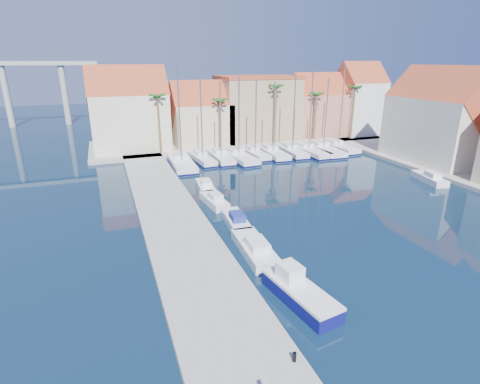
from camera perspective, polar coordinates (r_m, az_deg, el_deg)
The scene contains 31 objects.
ground at distance 26.83m, azimuth 16.35°, elevation -14.41°, with size 260.00×260.00×0.00m, color black.
quay_west at distance 34.56m, azimuth -9.63°, elevation -5.39°, with size 6.00×77.00×0.50m, color gray.
shore_north at distance 71.28m, azimuth 0.24°, elevation 7.81°, with size 54.00×16.00×0.50m, color gray.
bollard at distance 20.37m, azimuth 8.30°, elevation -23.62°, with size 0.20×0.20×0.51m, color black.
fishing_boat at distance 24.94m, azimuth 8.95°, elevation -14.71°, with size 2.91×6.22×2.09m.
motorboat_west_0 at distance 30.10m, azimuth 2.28°, elevation -8.49°, with size 2.35×6.54×1.40m.
motorboat_west_1 at distance 34.92m, azimuth -0.59°, elevation -4.36°, with size 2.15×5.43×1.40m.
motorboat_west_2 at distance 39.99m, azimuth -3.96°, elevation -1.25°, with size 2.11×5.15×1.40m.
motorboat_west_3 at distance 44.38m, azimuth -5.28°, elevation 0.83°, with size 2.13×5.31×1.40m.
motorboat_east_1 at distance 53.23m, azimuth 26.93°, elevation 1.93°, with size 2.82×5.75×1.40m.
sailboat_0 at distance 55.55m, azimuth -8.95°, elevation 4.58°, with size 3.46×11.42×14.85m.
sailboat_1 at distance 57.05m, azimuth -5.85°, elevation 5.16°, with size 2.77×8.21×13.13m.
sailboat_2 at distance 58.04m, azimuth -3.03°, elevation 5.43°, with size 2.54×9.04×11.79m.
sailboat_3 at distance 58.43m, azimuth -0.41°, elevation 5.53°, with size 3.69×10.95×12.33m.
sailboat_4 at distance 60.24m, azimuth 2.16°, elevation 5.98°, with size 2.57×8.54×11.93m.
sailboat_5 at distance 61.11m, azimuth 4.84°, elevation 6.09°, with size 3.06×10.06×11.65m.
sailboat_6 at distance 62.35m, azimuth 7.76°, elevation 6.29°, with size 2.95×9.27×13.73m.
sailboat_7 at distance 63.55m, azimuth 10.07°, elevation 6.38°, with size 3.81×11.45×13.64m.
sailboat_8 at distance 65.03m, azimuth 12.32°, elevation 6.51°, with size 3.88×11.85×11.91m.
sailboat_9 at distance 67.20m, azimuth 14.47°, elevation 6.79°, with size 2.87×10.18×14.05m.
building_0 at distance 65.15m, azimuth -16.52°, elevation 11.53°, with size 12.30×9.00×13.50m.
building_1 at distance 67.15m, azimuth -5.99°, elevation 11.36°, with size 10.30×8.00×11.00m.
building_2 at distance 71.41m, azimuth 2.57°, elevation 12.70°, with size 14.20×10.20×11.50m.
building_3 at distance 75.97m, azimuth 11.46°, elevation 12.45°, with size 10.30×8.00×12.00m.
building_4 at distance 80.07m, azimuth 17.57°, elevation 13.08°, with size 8.30×8.00×14.00m.
building_6 at distance 62.60m, azimuth 28.23°, elevation 9.75°, with size 9.00×14.30×13.50m.
palm_0 at distance 60.32m, azimuth -12.50°, elevation 13.74°, with size 2.60×2.60×10.15m.
palm_1 at distance 62.56m, azimuth -3.10°, elevation 13.47°, with size 2.60×2.60×9.15m.
palm_2 at distance 66.00m, azimuth 5.51°, elevation 15.36°, with size 2.60×2.60×11.15m.
palm_3 at distance 69.89m, azimuth 11.60°, elevation 14.13°, with size 2.60×2.60×9.65m.
palm_4 at distance 74.28m, azimuth 17.12°, elevation 14.71°, with size 2.60×2.60×10.65m.
Camera 1 is at (-14.16, -17.51, 14.59)m, focal length 28.00 mm.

